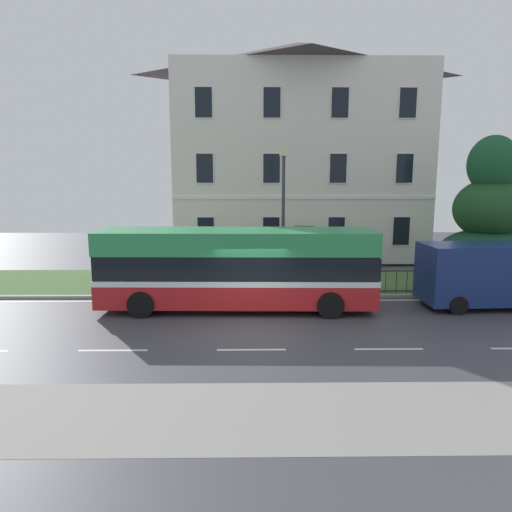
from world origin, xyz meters
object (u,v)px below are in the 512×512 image
object	(u,v)px
evergreen_tree	(488,224)
single_decker_bus	(237,268)
litter_bin	(371,277)
white_panel_van	(482,275)
georgian_townhouse	(296,150)
street_lamp_post	(283,208)

from	to	relation	value
evergreen_tree	single_decker_bus	bearing A→B (deg)	-160.37
single_decker_bus	litter_bin	distance (m)	6.21
white_panel_van	single_decker_bus	bearing A→B (deg)	178.59
white_panel_van	litter_bin	bearing A→B (deg)	147.55
georgian_townhouse	street_lamp_post	bearing A→B (deg)	-98.53
single_decker_bus	litter_bin	size ratio (longest dim) A/B	8.71
litter_bin	street_lamp_post	bearing A→B (deg)	173.64
litter_bin	evergreen_tree	bearing A→B (deg)	17.39
evergreen_tree	white_panel_van	size ratio (longest dim) A/B	1.31
single_decker_bus	street_lamp_post	bearing A→B (deg)	56.15
georgian_townhouse	single_decker_bus	xyz separation A→B (m)	(-3.50, -13.27, -5.15)
white_panel_van	evergreen_tree	bearing A→B (deg)	59.25
georgian_townhouse	white_panel_van	world-z (taller)	georgian_townhouse
evergreen_tree	single_decker_bus	distance (m)	12.37
georgian_townhouse	evergreen_tree	size ratio (longest dim) A/B	2.21
georgian_townhouse	white_panel_van	xyz separation A→B (m)	(5.91, -13.15, -5.49)
litter_bin	single_decker_bus	bearing A→B (deg)	-158.13
georgian_townhouse	street_lamp_post	world-z (taller)	georgian_townhouse
white_panel_van	street_lamp_post	bearing A→B (deg)	158.79
single_decker_bus	white_panel_van	xyz separation A→B (m)	(9.41, 0.13, -0.34)
georgian_townhouse	litter_bin	xyz separation A→B (m)	(2.21, -10.98, -6.03)
georgian_townhouse	litter_bin	size ratio (longest dim) A/B	12.60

